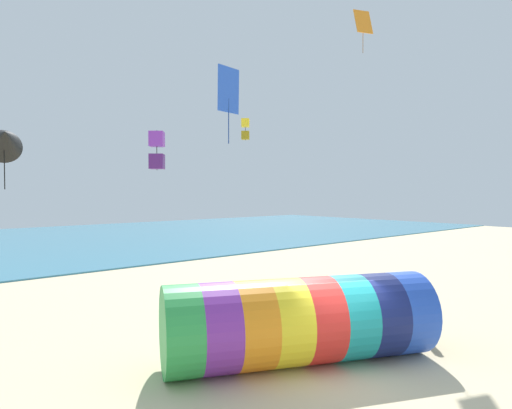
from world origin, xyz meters
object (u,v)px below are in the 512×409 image
at_px(kite_orange_diamond, 363,22).
at_px(kite_blue_diamond, 229,91).
at_px(kite_purple_box, 157,150).
at_px(kite_yellow_box, 245,129).
at_px(kite_black_delta, 4,139).
at_px(giant_inflatable_tube, 300,321).
at_px(kite_handler, 424,316).

relative_size(kite_orange_diamond, kite_blue_diamond, 1.05).
xyz_separation_m(kite_blue_diamond, kite_purple_box, (-0.81, 3.01, -1.67)).
bearing_deg(kite_yellow_box, kite_blue_diamond, -133.24).
bearing_deg(kite_black_delta, kite_orange_diamond, -1.97).
relative_size(giant_inflatable_tube, kite_black_delta, 3.67).
xyz_separation_m(kite_orange_diamond, kite_purple_box, (-13.67, -1.30, -8.05)).
distance_m(kite_handler, kite_purple_box, 10.96).
relative_size(kite_black_delta, kite_yellow_box, 2.09).
height_order(giant_inflatable_tube, kite_handler, giant_inflatable_tube).
height_order(kite_blue_diamond, kite_black_delta, kite_blue_diamond).
distance_m(kite_handler, kite_yellow_box, 12.09).
relative_size(giant_inflatable_tube, kite_blue_diamond, 3.62).
bearing_deg(kite_orange_diamond, kite_purple_box, -174.58).
relative_size(kite_orange_diamond, kite_purple_box, 1.78).
distance_m(kite_black_delta, kite_purple_box, 4.73).
xyz_separation_m(giant_inflatable_tube, kite_black_delta, (-6.47, 6.70, 5.55)).
relative_size(kite_handler, kite_black_delta, 0.71).
relative_size(giant_inflatable_tube, kite_handler, 5.13).
bearing_deg(giant_inflatable_tube, kite_orange_diamond, 27.83).
bearing_deg(kite_handler, kite_yellow_box, 91.17).
relative_size(giant_inflatable_tube, kite_purple_box, 6.14).
relative_size(kite_handler, kite_orange_diamond, 0.67).
xyz_separation_m(giant_inflatable_tube, kite_purple_box, (-2.16, 4.78, 5.32)).
distance_m(kite_orange_diamond, kite_blue_diamond, 15.00).
distance_m(kite_orange_diamond, kite_black_delta, 19.63).
xyz_separation_m(kite_blue_diamond, kite_yellow_box, (6.01, 6.39, 0.02)).
bearing_deg(kite_orange_diamond, kite_yellow_box, 163.10).
xyz_separation_m(kite_orange_diamond, kite_yellow_box, (-6.86, 2.08, -6.37)).
bearing_deg(kite_handler, kite_blue_diamond, 153.30).
xyz_separation_m(kite_handler, kite_orange_diamond, (6.66, 7.43, 13.83)).
distance_m(giant_inflatable_tube, kite_yellow_box, 11.72).
height_order(kite_orange_diamond, kite_blue_diamond, kite_orange_diamond).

